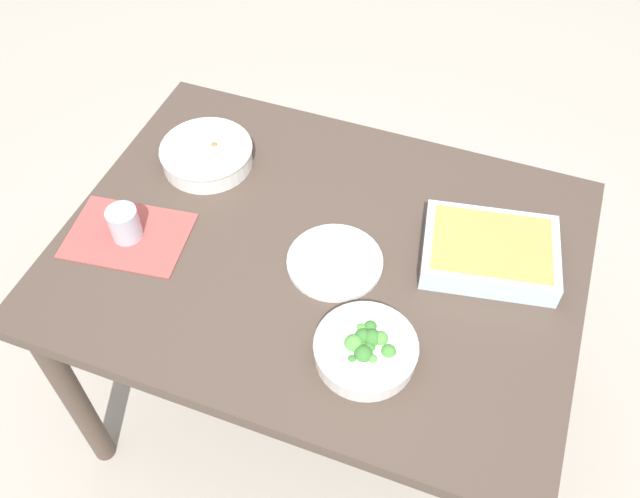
{
  "coord_description": "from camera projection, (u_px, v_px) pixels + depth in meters",
  "views": [
    {
      "loc": [
        0.35,
        -0.94,
        1.97
      ],
      "look_at": [
        0.0,
        0.0,
        0.74
      ],
      "focal_mm": 38.4,
      "sensor_mm": 36.0,
      "label": 1
    }
  ],
  "objects": [
    {
      "name": "placemat",
      "position": [
        128.0,
        235.0,
        1.61
      ],
      "size": [
        0.3,
        0.24,
        0.0
      ],
      "primitive_type": "cube",
      "rotation": [
        0.0,
        0.0,
        0.13
      ],
      "color": "#B24C47",
      "rests_on": "dining_table"
    },
    {
      "name": "dining_table",
      "position": [
        320.0,
        272.0,
        1.66
      ],
      "size": [
        1.2,
        0.9,
        0.74
      ],
      "color": "#4C3D33",
      "rests_on": "ground_plane"
    },
    {
      "name": "ground_plane",
      "position": [
        320.0,
        397.0,
        2.16
      ],
      "size": [
        6.0,
        6.0,
        0.0
      ],
      "primitive_type": "plane",
      "color": "#B2A899"
    },
    {
      "name": "drink_cup",
      "position": [
        125.0,
        225.0,
        1.58
      ],
      "size": [
        0.07,
        0.07,
        0.08
      ],
      "color": "#B2BCC6",
      "rests_on": "dining_table"
    },
    {
      "name": "side_plate",
      "position": [
        335.0,
        262.0,
        1.56
      ],
      "size": [
        0.22,
        0.22,
        0.01
      ],
      "primitive_type": "cylinder",
      "color": "white",
      "rests_on": "dining_table"
    },
    {
      "name": "broccoli_bowl",
      "position": [
        366.0,
        349.0,
        1.38
      ],
      "size": [
        0.21,
        0.21,
        0.07
      ],
      "color": "silver",
      "rests_on": "dining_table"
    },
    {
      "name": "spoon_by_stew",
      "position": [
        216.0,
        171.0,
        1.75
      ],
      "size": [
        0.15,
        0.11,
        0.01
      ],
      "color": "silver",
      "rests_on": "dining_table"
    },
    {
      "name": "baking_dish",
      "position": [
        490.0,
        251.0,
        1.54
      ],
      "size": [
        0.33,
        0.27,
        0.06
      ],
      "color": "silver",
      "rests_on": "dining_table"
    },
    {
      "name": "stew_bowl",
      "position": [
        207.0,
        154.0,
        1.75
      ],
      "size": [
        0.24,
        0.24,
        0.06
      ],
      "color": "silver",
      "rests_on": "dining_table"
    }
  ]
}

